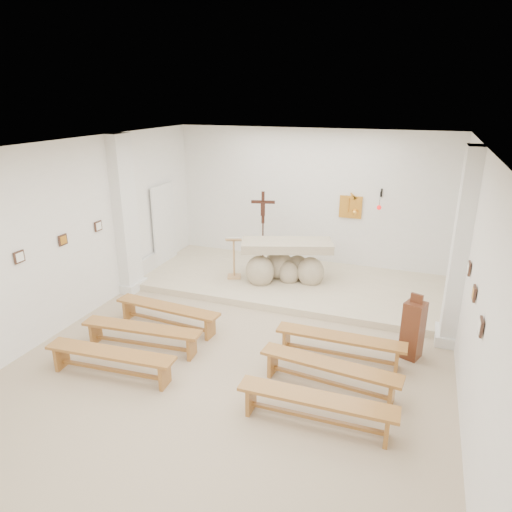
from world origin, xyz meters
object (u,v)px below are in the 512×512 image
at_px(donation_pedestal, 413,330).
at_px(bench_right_third, 316,404).
at_px(bench_left_second, 142,332).
at_px(bench_left_third, 111,358).
at_px(bench_left_front, 167,311).
at_px(crucifix_stand, 263,224).
at_px(bench_right_second, 329,370).
at_px(altar, 285,264).
at_px(bench_right_front, 340,342).
at_px(lectern, 234,257).

height_order(donation_pedestal, bench_right_third, donation_pedestal).
relative_size(bench_left_second, bench_left_third, 1.00).
height_order(bench_left_front, bench_left_third, same).
bearing_deg(crucifix_stand, bench_left_front, -115.37).
relative_size(bench_left_front, bench_right_second, 1.00).
bearing_deg(bench_right_second, bench_right_third, -84.23).
distance_m(altar, bench_left_front, 3.11).
bearing_deg(altar, bench_right_third, -87.28).
distance_m(bench_right_second, bench_right_third, 0.87).
relative_size(crucifix_stand, bench_right_third, 0.88).
bearing_deg(crucifix_stand, bench_right_front, -66.26).
bearing_deg(altar, bench_right_second, -82.65).
relative_size(crucifix_stand, bench_left_third, 0.88).
bearing_deg(bench_right_front, lectern, 139.99).
bearing_deg(bench_left_second, bench_left_third, -95.04).
height_order(altar, bench_right_front, altar).
xyz_separation_m(crucifix_stand, bench_right_third, (2.58, -5.14, -0.91)).
bearing_deg(bench_left_front, crucifix_stand, 82.00).
xyz_separation_m(bench_left_front, bench_right_front, (3.30, 0.00, 0.00)).
bearing_deg(bench_left_third, bench_left_front, 85.79).
bearing_deg(lectern, bench_left_third, -115.18).
distance_m(crucifix_stand, donation_pedestal, 4.75).
distance_m(bench_left_front, bench_right_third, 3.73).
xyz_separation_m(crucifix_stand, donation_pedestal, (3.70, -2.89, -0.74)).
relative_size(altar, crucifix_stand, 1.15).
xyz_separation_m(bench_left_front, bench_right_second, (3.30, -0.87, 0.00)).
distance_m(bench_left_second, bench_left_third, 0.87).
distance_m(lectern, bench_left_second, 3.36).
bearing_deg(bench_left_third, donation_pedestal, 22.80).
distance_m(altar, bench_left_second, 3.89).
bearing_deg(lectern, bench_right_second, -68.84).
bearing_deg(bench_right_third, lectern, 124.32).
distance_m(bench_left_front, bench_right_second, 3.42).
relative_size(altar, lectern, 2.12).
relative_size(altar, donation_pedestal, 1.87).
xyz_separation_m(altar, bench_right_front, (1.78, -2.71, -0.21)).
relative_size(lectern, bench_right_third, 0.48).
bearing_deg(bench_left_second, bench_right_front, 9.65).
bearing_deg(crucifix_stand, bench_left_second, -112.99).
xyz_separation_m(bench_left_front, bench_right_third, (3.30, -1.73, 0.00)).
height_order(bench_right_second, bench_left_third, same).
xyz_separation_m(bench_left_second, bench_right_second, (3.30, 0.00, 0.00)).
height_order(bench_left_front, bench_right_third, same).
xyz_separation_m(altar, bench_right_second, (1.78, -3.57, -0.21)).
bearing_deg(lectern, altar, -8.83).
relative_size(bench_left_second, bench_right_second, 1.00).
xyz_separation_m(bench_right_front, bench_left_third, (-3.30, -1.73, 0.00)).
height_order(altar, bench_right_second, altar).
distance_m(bench_left_front, bench_left_second, 0.87).
bearing_deg(donation_pedestal, altar, 163.90).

